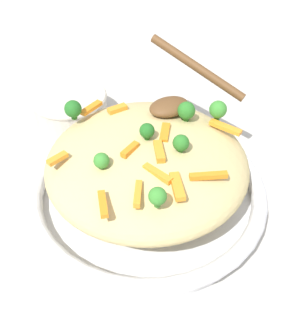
% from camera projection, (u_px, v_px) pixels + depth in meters
% --- Properties ---
extents(ground_plane, '(2.40, 2.40, 0.00)m').
position_uv_depth(ground_plane, '(147.00, 205.00, 0.54)').
color(ground_plane, beige).
extents(serving_bowl, '(0.32, 0.32, 0.05)m').
position_uv_depth(serving_bowl, '(147.00, 193.00, 0.52)').
color(serving_bowl, silver).
rests_on(serving_bowl, ground_plane).
extents(pasta_mound, '(0.26, 0.26, 0.08)m').
position_uv_depth(pasta_mound, '(147.00, 162.00, 0.48)').
color(pasta_mound, '#D1BA7A').
rests_on(pasta_mound, serving_bowl).
extents(carrot_piece_0, '(0.03, 0.04, 0.01)m').
position_uv_depth(carrot_piece_0, '(225.00, 127.00, 0.48)').
color(carrot_piece_0, orange).
rests_on(carrot_piece_0, pasta_mound).
extents(carrot_piece_1, '(0.02, 0.04, 0.01)m').
position_uv_depth(carrot_piece_1, '(177.00, 186.00, 0.40)').
color(carrot_piece_1, orange).
rests_on(carrot_piece_1, pasta_mound).
extents(carrot_piece_2, '(0.04, 0.02, 0.01)m').
position_uv_depth(carrot_piece_2, '(208.00, 176.00, 0.42)').
color(carrot_piece_2, orange).
rests_on(carrot_piece_2, pasta_mound).
extents(carrot_piece_3, '(0.02, 0.04, 0.01)m').
position_uv_depth(carrot_piece_3, '(157.00, 173.00, 0.42)').
color(carrot_piece_3, orange).
rests_on(carrot_piece_3, pasta_mound).
extents(carrot_piece_4, '(0.02, 0.03, 0.01)m').
position_uv_depth(carrot_piece_4, '(158.00, 152.00, 0.44)').
color(carrot_piece_4, orange).
rests_on(carrot_piece_4, pasta_mound).
extents(carrot_piece_5, '(0.03, 0.02, 0.01)m').
position_uv_depth(carrot_piece_5, '(57.00, 158.00, 0.44)').
color(carrot_piece_5, orange).
rests_on(carrot_piece_5, pasta_mound).
extents(carrot_piece_6, '(0.03, 0.02, 0.01)m').
position_uv_depth(carrot_piece_6, '(130.00, 150.00, 0.44)').
color(carrot_piece_6, orange).
rests_on(carrot_piece_6, pasta_mound).
extents(carrot_piece_7, '(0.03, 0.03, 0.01)m').
position_uv_depth(carrot_piece_7, '(167.00, 134.00, 0.46)').
color(carrot_piece_7, orange).
rests_on(carrot_piece_7, pasta_mound).
extents(carrot_piece_8, '(0.02, 0.04, 0.01)m').
position_uv_depth(carrot_piece_8, '(103.00, 204.00, 0.39)').
color(carrot_piece_8, orange).
rests_on(carrot_piece_8, pasta_mound).
extents(carrot_piece_9, '(0.04, 0.02, 0.01)m').
position_uv_depth(carrot_piece_9, '(91.00, 108.00, 0.52)').
color(carrot_piece_9, orange).
rests_on(carrot_piece_9, pasta_mound).
extents(carrot_piece_10, '(0.02, 0.03, 0.01)m').
position_uv_depth(carrot_piece_10, '(138.00, 194.00, 0.40)').
color(carrot_piece_10, orange).
rests_on(carrot_piece_10, pasta_mound).
extents(carrot_piece_11, '(0.03, 0.01, 0.01)m').
position_uv_depth(carrot_piece_11, '(116.00, 109.00, 0.51)').
color(carrot_piece_11, orange).
rests_on(carrot_piece_11, pasta_mound).
extents(broccoli_floret_0, '(0.02, 0.02, 0.03)m').
position_uv_depth(broccoli_floret_0, '(217.00, 109.00, 0.49)').
color(broccoli_floret_0, '#377928').
rests_on(broccoli_floret_0, pasta_mound).
extents(broccoli_floret_1, '(0.02, 0.02, 0.03)m').
position_uv_depth(broccoli_floret_1, '(73.00, 109.00, 0.49)').
color(broccoli_floret_1, '#205B1C').
rests_on(broccoli_floret_1, pasta_mound).
extents(broccoli_floret_2, '(0.02, 0.02, 0.02)m').
position_uv_depth(broccoli_floret_2, '(158.00, 196.00, 0.38)').
color(broccoli_floret_2, '#377928').
rests_on(broccoli_floret_2, pasta_mound).
extents(broccoli_floret_3, '(0.02, 0.02, 0.03)m').
position_uv_depth(broccoli_floret_3, '(186.00, 111.00, 0.49)').
color(broccoli_floret_3, '#296820').
rests_on(broccoli_floret_3, pasta_mound).
extents(broccoli_floret_4, '(0.02, 0.02, 0.02)m').
position_uv_depth(broccoli_floret_4, '(146.00, 129.00, 0.45)').
color(broccoli_floret_4, '#205B1C').
rests_on(broccoli_floret_4, pasta_mound).
extents(broccoli_floret_5, '(0.02, 0.02, 0.02)m').
position_uv_depth(broccoli_floret_5, '(181.00, 143.00, 0.44)').
color(broccoli_floret_5, '#296820').
rests_on(broccoli_floret_5, pasta_mound).
extents(broccoli_floret_6, '(0.02, 0.02, 0.02)m').
position_uv_depth(broccoli_floret_6, '(101.00, 161.00, 0.42)').
color(broccoli_floret_6, '#377928').
rests_on(broccoli_floret_6, pasta_mound).
extents(serving_spoon, '(0.13, 0.14, 0.06)m').
position_uv_depth(serving_spoon, '(180.00, 92.00, 0.51)').
color(serving_spoon, brown).
rests_on(serving_spoon, pasta_mound).
extents(companion_bowl, '(0.13, 0.13, 0.05)m').
position_uv_depth(companion_bowl, '(70.00, 107.00, 0.67)').
color(companion_bowl, beige).
rests_on(companion_bowl, ground_plane).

